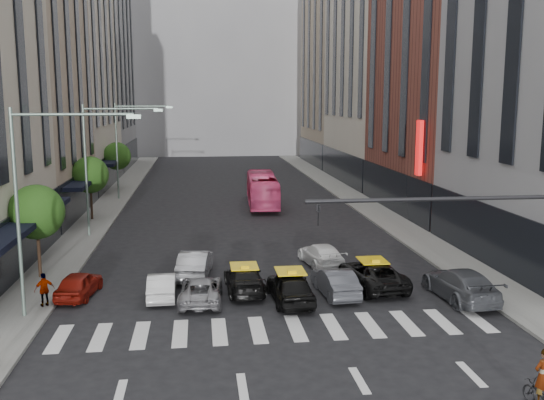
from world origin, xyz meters
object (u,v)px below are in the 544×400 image
object	(u,v)px
streetlamp_mid	(99,152)
pedestrian_far	(44,290)
car_red	(79,284)
bus	(262,190)
car_white_front	(162,285)
taxi_left	(244,279)
streetlamp_far	(127,138)
taxi_center	(290,287)
motorcycle	(542,397)
streetlamp_near	(39,185)

from	to	relation	value
streetlamp_mid	pedestrian_far	xyz separation A→B (m)	(-0.36, -14.83, -4.98)
car_red	bus	bearing A→B (deg)	-107.28
car_white_front	taxi_left	size ratio (longest dim) A/B	0.84
car_red	car_white_front	size ratio (longest dim) A/B	1.00
taxi_left	car_red	bearing A→B (deg)	-3.27
pedestrian_far	taxi_left	bearing A→B (deg)	158.83
streetlamp_far	car_red	xyz separation A→B (m)	(0.84, -29.19, -5.27)
streetlamp_mid	bus	xyz separation A→B (m)	(12.34, 11.20, -4.44)
taxi_center	car_white_front	bearing A→B (deg)	-16.06
car_white_front	taxi_center	world-z (taller)	taxi_center
streetlamp_mid	motorcycle	bearing A→B (deg)	-56.79
bus	motorcycle	bearing A→B (deg)	100.13
car_red	motorcycle	world-z (taller)	car_red
bus	motorcycle	world-z (taller)	bus
taxi_center	pedestrian_far	bearing A→B (deg)	-5.10
car_white_front	taxi_center	bearing A→B (deg)	165.74
streetlamp_mid	taxi_left	bearing A→B (deg)	-56.44
car_white_front	motorcycle	size ratio (longest dim) A/B	2.24
streetlamp_far	pedestrian_far	xyz separation A→B (m)	(-0.36, -30.83, -4.98)
streetlamp_near	pedestrian_far	size ratio (longest dim) A/B	5.79
streetlamp_mid	taxi_center	distance (m)	19.40
car_white_front	taxi_left	distance (m)	4.05
streetlamp_mid	taxi_center	size ratio (longest dim) A/B	2.05
streetlamp_far	taxi_center	bearing A→B (deg)	-70.74
streetlamp_far	car_white_front	xyz separation A→B (m)	(4.84, -29.82, -5.29)
bus	motorcycle	size ratio (longest dim) A/B	6.32
car_white_front	pedestrian_far	xyz separation A→B (m)	(-5.20, -1.01, 0.31)
car_red	car_white_front	bearing A→B (deg)	179.04
streetlamp_mid	taxi_left	xyz separation A→B (m)	(8.86, -13.36, -5.26)
car_white_front	taxi_left	world-z (taller)	taxi_left
bus	taxi_left	bearing A→B (deg)	84.82
streetlamp_far	streetlamp_mid	bearing A→B (deg)	-90.00
taxi_left	bus	distance (m)	24.82
taxi_center	car_red	bearing A→B (deg)	-14.51
streetlamp_near	car_red	bearing A→B (deg)	73.27
streetlamp_near	bus	size ratio (longest dim) A/B	0.86
car_red	motorcycle	distance (m)	20.75
taxi_center	bus	xyz separation A→B (m)	(1.44, 26.40, 0.71)
car_white_front	bus	size ratio (longest dim) A/B	0.36
streetlamp_far	bus	distance (m)	13.96
streetlamp_mid	pedestrian_far	world-z (taller)	streetlamp_mid
streetlamp_near	streetlamp_far	distance (m)	32.00
bus	pedestrian_far	world-z (taller)	bus
car_red	taxi_center	bearing A→B (deg)	176.66
streetlamp_far	bus	world-z (taller)	streetlamp_far
streetlamp_mid	car_red	world-z (taller)	streetlamp_mid
car_white_front	motorcycle	distance (m)	17.34
car_white_front	pedestrian_far	world-z (taller)	pedestrian_far
streetlamp_mid	streetlamp_far	size ratio (longest dim) A/B	1.00
streetlamp_near	pedestrian_far	world-z (taller)	streetlamp_near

